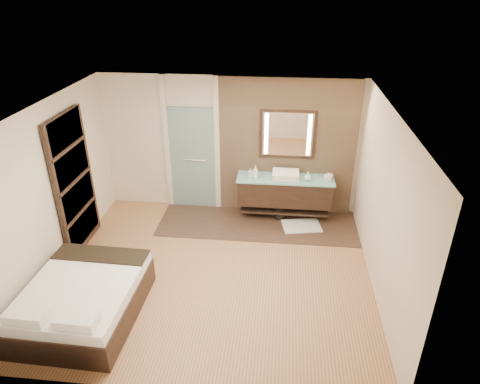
# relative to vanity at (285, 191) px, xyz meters

# --- Properties ---
(floor) EXTENTS (5.00, 5.00, 0.00)m
(floor) POSITION_rel_vanity_xyz_m (-1.10, -1.92, -0.58)
(floor) COLOR #8D5E3B
(floor) RESTS_ON ground
(tile_strip) EXTENTS (3.80, 1.30, 0.01)m
(tile_strip) POSITION_rel_vanity_xyz_m (-0.50, -0.32, -0.57)
(tile_strip) COLOR #36271D
(tile_strip) RESTS_ON floor
(stone_wall) EXTENTS (2.60, 0.08, 2.70)m
(stone_wall) POSITION_rel_vanity_xyz_m (0.00, 0.29, 0.77)
(stone_wall) COLOR tan
(stone_wall) RESTS_ON floor
(vanity) EXTENTS (1.85, 0.55, 0.88)m
(vanity) POSITION_rel_vanity_xyz_m (0.00, 0.00, 0.00)
(vanity) COLOR black
(vanity) RESTS_ON stone_wall
(mirror_unit) EXTENTS (1.06, 0.04, 0.96)m
(mirror_unit) POSITION_rel_vanity_xyz_m (0.00, 0.24, 1.07)
(mirror_unit) COLOR black
(mirror_unit) RESTS_ON stone_wall
(frosted_door) EXTENTS (1.10, 0.12, 2.70)m
(frosted_door) POSITION_rel_vanity_xyz_m (-1.85, 0.28, 0.56)
(frosted_door) COLOR silver
(frosted_door) RESTS_ON floor
(shoji_partition) EXTENTS (0.06, 1.20, 2.40)m
(shoji_partition) POSITION_rel_vanity_xyz_m (-3.53, -1.32, 0.63)
(shoji_partition) COLOR black
(shoji_partition) RESTS_ON floor
(bed) EXTENTS (1.50, 1.86, 0.70)m
(bed) POSITION_rel_vanity_xyz_m (-2.75, -3.08, -0.29)
(bed) COLOR black
(bed) RESTS_ON floor
(bath_mat) EXTENTS (0.80, 0.63, 0.02)m
(bath_mat) POSITION_rel_vanity_xyz_m (0.35, -0.35, -0.56)
(bath_mat) COLOR white
(bath_mat) RESTS_ON floor
(waste_bin) EXTENTS (0.22, 0.22, 0.25)m
(waste_bin) POSITION_rel_vanity_xyz_m (-0.08, -0.07, -0.46)
(waste_bin) COLOR black
(waste_bin) RESTS_ON floor
(tissue_box) EXTENTS (0.13, 0.13, 0.10)m
(tissue_box) POSITION_rel_vanity_xyz_m (0.79, -0.03, 0.33)
(tissue_box) COLOR silver
(tissue_box) RESTS_ON vanity
(soap_bottle_a) EXTENTS (0.10, 0.10, 0.24)m
(soap_bottle_a) POSITION_rel_vanity_xyz_m (-0.57, -0.06, 0.40)
(soap_bottle_a) COLOR white
(soap_bottle_a) RESTS_ON vanity
(soap_bottle_b) EXTENTS (0.09, 0.09, 0.17)m
(soap_bottle_b) POSITION_rel_vanity_xyz_m (-0.67, -0.03, 0.37)
(soap_bottle_b) COLOR #B2B2B2
(soap_bottle_b) RESTS_ON vanity
(soap_bottle_c) EXTENTS (0.16, 0.16, 0.17)m
(soap_bottle_c) POSITION_rel_vanity_xyz_m (0.41, -0.08, 0.37)
(soap_bottle_c) COLOR #BEEEEC
(soap_bottle_c) RESTS_ON vanity
(cup) EXTENTS (0.17, 0.17, 0.10)m
(cup) POSITION_rel_vanity_xyz_m (0.82, 0.03, 0.34)
(cup) COLOR silver
(cup) RESTS_ON vanity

